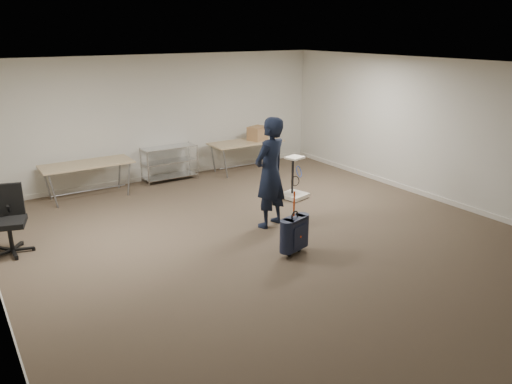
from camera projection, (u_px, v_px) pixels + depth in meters
ground at (274, 243)px, 8.14m from camera, size 9.00×9.00×0.00m
room_shell at (232, 215)px, 9.23m from camera, size 8.00×9.00×9.00m
folding_table_left at (87, 166)px, 10.11m from camera, size 1.80×0.75×0.73m
folding_table_right at (246, 144)px, 12.06m from camera, size 1.80×0.75×0.73m
wire_shelf at (169, 162)px, 11.36m from camera, size 1.22×0.47×0.80m
person at (270, 173)px, 8.57m from camera, size 0.82×0.66×1.94m
suitcase at (294, 233)px, 7.62m from camera, size 0.42×0.30×1.02m
office_chair at (10, 233)px, 7.71m from camera, size 0.64×0.64×1.06m
equipment_cart at (294, 187)px, 10.22m from camera, size 0.58×0.58×0.88m
cardboard_box at (257, 133)px, 12.16m from camera, size 0.53×0.47×0.33m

